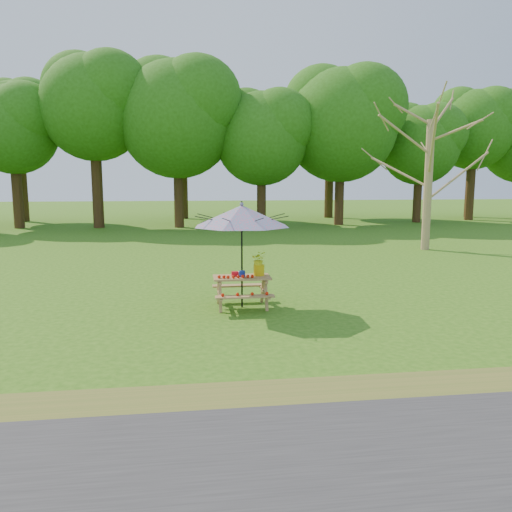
{
  "coord_description": "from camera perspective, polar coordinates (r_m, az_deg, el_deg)",
  "views": [
    {
      "loc": [
        0.32,
        -8.53,
        2.67
      ],
      "look_at": [
        1.71,
        1.75,
        1.1
      ],
      "focal_mm": 35.0,
      "sensor_mm": 36.0,
      "label": 1
    }
  ],
  "objects": [
    {
      "name": "produce_bins",
      "position": [
        10.56,
        -1.94,
        -2.03
      ],
      "size": [
        0.28,
        0.36,
        0.13
      ],
      "color": "red",
      "rests_on": "picnic_table"
    },
    {
      "name": "patio_umbrella",
      "position": [
        10.37,
        -1.65,
        4.61
      ],
      "size": [
        2.58,
        2.58,
        2.25
      ],
      "color": "black",
      "rests_on": "ground"
    },
    {
      "name": "drygrass_strip",
      "position": [
        6.33,
        -10.32,
        -16.44
      ],
      "size": [
        120.0,
        1.2,
        0.01
      ],
      "primitive_type": "cube",
      "color": "olive",
      "rests_on": "ground"
    },
    {
      "name": "tomatoes_row",
      "position": [
        10.34,
        -2.34,
        -2.36
      ],
      "size": [
        0.77,
        0.13,
        0.07
      ],
      "primitive_type": null,
      "color": "red",
      "rests_on": "picnic_table"
    },
    {
      "name": "ground",
      "position": [
        8.95,
        -9.52,
        -8.88
      ],
      "size": [
        120.0,
        120.0,
        0.0
      ],
      "primitive_type": "plane",
      "color": "#2E6212",
      "rests_on": "ground"
    },
    {
      "name": "bare_tree",
      "position": [
        20.94,
        19.7,
        20.03
      ],
      "size": [
        7.19,
        7.19,
        11.52
      ],
      "color": "#988452",
      "rests_on": "ground"
    },
    {
      "name": "picnic_table",
      "position": [
        10.6,
        -1.61,
        -4.17
      ],
      "size": [
        1.2,
        1.32,
        0.67
      ],
      "color": "#AA844D",
      "rests_on": "ground"
    },
    {
      "name": "treeline",
      "position": [
        31.0,
        -8.61,
        18.4
      ],
      "size": [
        60.0,
        12.0,
        16.0
      ],
      "primitive_type": null,
      "color": "#275E10",
      "rests_on": "ground"
    },
    {
      "name": "flower_bucket",
      "position": [
        10.6,
        0.34,
        -0.75
      ],
      "size": [
        0.35,
        0.31,
        0.52
      ],
      "color": "#DEB50B",
      "rests_on": "picnic_table"
    }
  ]
}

